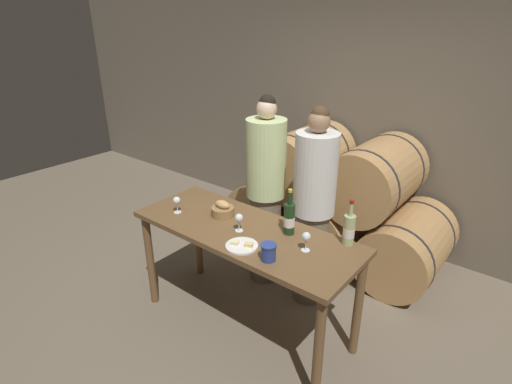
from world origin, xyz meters
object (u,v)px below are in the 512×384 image
tasting_table (245,243)px  person_right (313,209)px  cheese_plate (242,246)px  wine_bottle_white (349,230)px  blue_crock (268,251)px  person_left (266,192)px  bread_basket (223,210)px  wine_glass_far_left (177,201)px  wine_glass_left (239,219)px  wine_glass_center (306,238)px  wine_bottle_red (289,219)px

tasting_table → person_right: size_ratio=1.02×
person_right → cheese_plate: person_right is taller
wine_bottle_white → blue_crock: (-0.31, -0.50, -0.05)m
blue_crock → person_left: bearing=128.2°
wine_bottle_white → bread_basket: size_ratio=1.85×
person_right → wine_glass_far_left: size_ratio=12.60×
person_left → blue_crock: size_ratio=15.46×
bread_basket → wine_glass_left: 0.29m
tasting_table → blue_crock: blue_crock is taller
person_right → wine_glass_left: person_right is taller
tasting_table → bread_basket: bread_basket is taller
wine_bottle_white → bread_basket: (-0.96, -0.22, -0.06)m
bread_basket → wine_glass_far_left: 0.37m
wine_glass_left → wine_glass_center: 0.53m
wine_bottle_white → tasting_table: bearing=-157.6°
wine_bottle_red → cheese_plate: wine_bottle_red is taller
tasting_table → wine_glass_far_left: wine_glass_far_left is taller
tasting_table → cheese_plate: 0.28m
wine_glass_left → wine_glass_center: size_ratio=1.00×
tasting_table → person_left: person_left is taller
person_left → tasting_table: bearing=-65.6°
bread_basket → cheese_plate: bearing=-32.2°
person_right → person_left: bearing=-180.0°
tasting_table → person_right: bearing=72.2°
blue_crock → wine_glass_center: 0.28m
wine_glass_left → tasting_table: bearing=73.8°
wine_bottle_red → wine_bottle_white: bearing=18.3°
person_left → wine_bottle_red: person_left is taller
person_right → wine_glass_center: size_ratio=12.60×
wine_glass_left → wine_glass_center: same height
person_right → wine_glass_left: 0.72m
blue_crock → wine_glass_far_left: size_ratio=0.83×
tasting_table → blue_crock: 0.47m
wine_glass_center → person_right: bearing=116.6°
person_right → wine_glass_center: 0.69m
wine_bottle_red → cheese_plate: size_ratio=1.55×
wine_bottle_red → wine_glass_center: size_ratio=2.53×
wine_bottle_red → blue_crock: bearing=-76.0°
wine_glass_center → wine_glass_left: bearing=-172.0°
wine_bottle_red → wine_glass_far_left: (-0.88, -0.28, -0.02)m
wine_bottle_red → bread_basket: (-0.56, -0.09, -0.07)m
person_left → wine_bottle_white: 1.04m
wine_bottle_white → wine_glass_left: bearing=-154.9°
cheese_plate → wine_bottle_red: bearing=68.0°
bread_basket → cheese_plate: 0.50m
tasting_table → wine_bottle_white: size_ratio=5.36×
wine_glass_center → tasting_table: bearing=-176.9°
wine_glass_far_left → wine_glass_center: same height
person_left → wine_glass_left: (0.28, -0.68, 0.10)m
tasting_table → person_left: (-0.29, 0.63, 0.12)m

